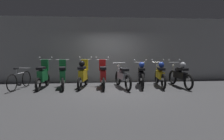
{
  "coord_description": "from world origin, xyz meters",
  "views": [
    {
      "loc": [
        -0.73,
        -7.56,
        1.63
      ],
      "look_at": [
        -0.03,
        0.32,
        0.75
      ],
      "focal_mm": 30.65,
      "sensor_mm": 36.0,
      "label": 1
    }
  ],
  "objects": [
    {
      "name": "bicycle",
      "position": [
        -3.78,
        0.4,
        0.36
      ],
      "size": [
        0.5,
        1.71,
        0.89
      ],
      "color": "black",
      "rests_on": "ground"
    },
    {
      "name": "motorbike_slot_0",
      "position": [
        -2.88,
        0.5,
        0.53
      ],
      "size": [
        0.59,
        1.68,
        1.29
      ],
      "color": "black",
      "rests_on": "ground"
    },
    {
      "name": "motorbike_slot_6",
      "position": [
        2.06,
        0.39,
        0.53
      ],
      "size": [
        0.59,
        1.95,
        1.15
      ],
      "color": "black",
      "rests_on": "ground"
    },
    {
      "name": "motorbike_slot_5",
      "position": [
        1.24,
        0.43,
        0.53
      ],
      "size": [
        0.58,
        1.94,
        1.15
      ],
      "color": "black",
      "rests_on": "ground"
    },
    {
      "name": "motorbike_slot_2",
      "position": [
        -1.23,
        0.46,
        0.57
      ],
      "size": [
        0.58,
        1.67,
        1.29
      ],
      "color": "black",
      "rests_on": "ground"
    },
    {
      "name": "motorbike_slot_3",
      "position": [
        -0.41,
        0.32,
        0.53
      ],
      "size": [
        0.59,
        1.68,
        1.29
      ],
      "color": "black",
      "rests_on": "ground"
    },
    {
      "name": "back_wall",
      "position": [
        0.0,
        2.0,
        1.57
      ],
      "size": [
        16.0,
        0.3,
        3.15
      ],
      "primitive_type": "cube",
      "color": "gray",
      "rests_on": "ground"
    },
    {
      "name": "motorbike_slot_7",
      "position": [
        2.88,
        0.24,
        0.53
      ],
      "size": [
        0.59,
        1.95,
        1.15
      ],
      "color": "black",
      "rests_on": "ground"
    },
    {
      "name": "motorbike_slot_1",
      "position": [
        -2.07,
        0.41,
        0.52
      ],
      "size": [
        0.56,
        1.68,
        1.18
      ],
      "color": "black",
      "rests_on": "ground"
    },
    {
      "name": "ground_plane",
      "position": [
        0.0,
        0.0,
        0.0
      ],
      "size": [
        80.0,
        80.0,
        0.0
      ],
      "primitive_type": "plane",
      "color": "#424244"
    },
    {
      "name": "motorbike_slot_4",
      "position": [
        0.41,
        0.26,
        0.49
      ],
      "size": [
        0.6,
        1.93,
        1.03
      ],
      "color": "black",
      "rests_on": "ground"
    }
  ]
}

